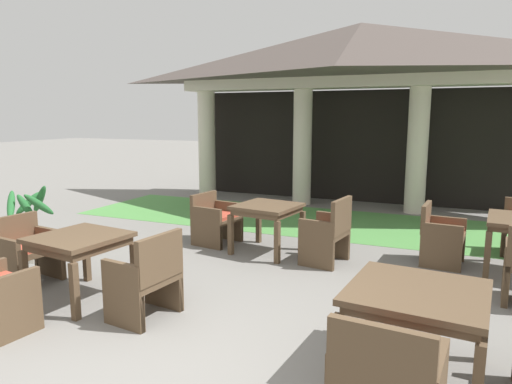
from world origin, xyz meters
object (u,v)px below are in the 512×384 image
(patio_table_near_foreground, at_px, (267,212))
(patio_chair_far_back_west, at_px, (441,236))
(patio_chair_near_foreground_west, at_px, (215,219))
(patio_chair_near_foreground_east, at_px, (328,233))
(patio_table_mid_right, at_px, (79,244))
(patio_table_mid_left, at_px, (417,300))
(patio_chair_mid_right_east, at_px, (147,279))
(patio_chair_mid_right_west, at_px, (26,251))
(potted_palm_left_edge, at_px, (32,235))

(patio_table_near_foreground, bearing_deg, patio_chair_far_back_west, 9.98)
(patio_table_near_foreground, bearing_deg, patio_chair_near_foreground_west, 171.31)
(patio_chair_near_foreground_east, height_order, patio_chair_far_back_west, patio_chair_near_foreground_east)
(patio_table_mid_right, bearing_deg, patio_table_mid_left, -2.48)
(patio_chair_near_foreground_west, xyz_separation_m, patio_chair_mid_right_east, (0.68, -2.73, 0.02))
(patio_chair_mid_right_east, xyz_separation_m, patio_chair_far_back_west, (2.66, 3.00, -0.02))
(patio_chair_near_foreground_east, distance_m, patio_table_mid_left, 2.81)
(patio_table_near_foreground, relative_size, patio_table_mid_left, 0.88)
(patio_chair_mid_right_east, distance_m, patio_chair_mid_right_west, 1.97)
(patio_chair_near_foreground_east, xyz_separation_m, patio_chair_mid_right_east, (-1.22, -2.44, -0.01))
(patio_chair_mid_right_east, distance_m, potted_palm_left_edge, 2.81)
(patio_table_mid_right, distance_m, patio_chair_far_back_west, 4.64)
(patio_table_mid_right, relative_size, potted_palm_left_edge, 0.92)
(patio_table_mid_left, height_order, patio_chair_far_back_west, patio_chair_far_back_west)
(patio_chair_near_foreground_east, relative_size, patio_table_mid_left, 0.84)
(patio_chair_near_foreground_east, distance_m, patio_chair_mid_right_east, 2.73)
(patio_table_near_foreground, height_order, patio_chair_mid_right_east, patio_chair_mid_right_east)
(patio_chair_near_foreground_east, height_order, patio_table_mid_left, patio_chair_near_foreground_east)
(patio_chair_near_foreground_west, bearing_deg, patio_chair_far_back_west, 103.41)
(patio_table_near_foreground, bearing_deg, patio_table_mid_left, -48.74)
(patio_chair_mid_right_east, height_order, potted_palm_left_edge, potted_palm_left_edge)
(patio_chair_near_foreground_west, height_order, potted_palm_left_edge, potted_palm_left_edge)
(patio_chair_mid_right_west, distance_m, potted_palm_left_edge, 0.98)
(patio_chair_near_foreground_west, relative_size, patio_chair_far_back_west, 0.96)
(patio_table_near_foreground, xyz_separation_m, patio_chair_near_foreground_east, (0.96, -0.15, -0.20))
(patio_table_mid_left, height_order, patio_chair_mid_right_east, patio_chair_mid_right_east)
(patio_table_near_foreground, height_order, patio_chair_far_back_west, patio_chair_far_back_west)
(patio_chair_far_back_west, bearing_deg, patio_chair_near_foreground_west, -80.37)
(patio_table_near_foreground, xyz_separation_m, patio_chair_mid_right_west, (-2.22, -2.33, -0.22))
(patio_chair_near_foreground_east, height_order, potted_palm_left_edge, potted_palm_left_edge)
(potted_palm_left_edge, bearing_deg, patio_chair_far_back_west, 21.27)
(patio_table_mid_left, bearing_deg, patio_chair_near_foreground_east, 118.43)
(patio_table_near_foreground, xyz_separation_m, patio_table_mid_left, (2.29, -2.61, -0.00))
(patio_chair_mid_right_west, bearing_deg, patio_chair_mid_right_east, 90.00)
(patio_chair_mid_right_west, height_order, potted_palm_left_edge, potted_palm_left_edge)
(patio_table_near_foreground, height_order, patio_table_mid_left, patio_table_near_foreground)
(patio_chair_far_back_west, bearing_deg, patio_table_mid_left, 3.01)
(patio_chair_far_back_west, distance_m, potted_palm_left_edge, 5.69)
(patio_chair_far_back_west, bearing_deg, patio_chair_near_foreground_east, -63.53)
(patio_table_mid_left, xyz_separation_m, patio_table_mid_right, (-3.53, 0.15, 0.01))
(patio_table_near_foreground, distance_m, patio_chair_mid_right_east, 2.60)
(patio_chair_mid_right_west, distance_m, patio_chair_far_back_west, 5.37)
(patio_chair_mid_right_west, xyz_separation_m, potted_palm_left_edge, (-0.69, 0.69, -0.04))
(patio_table_near_foreground, relative_size, patio_table_mid_right, 0.98)
(patio_chair_mid_right_west, bearing_deg, patio_chair_far_back_west, 128.10)
(patio_table_near_foreground, relative_size, patio_chair_mid_right_east, 1.09)
(patio_table_near_foreground, distance_m, patio_chair_far_back_west, 2.44)
(patio_chair_mid_right_east, xyz_separation_m, potted_palm_left_edge, (-2.65, 0.94, -0.05))
(patio_chair_near_foreground_west, height_order, patio_chair_mid_right_east, patio_chair_mid_right_east)
(patio_chair_mid_right_east, height_order, patio_chair_far_back_west, patio_chair_mid_right_east)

